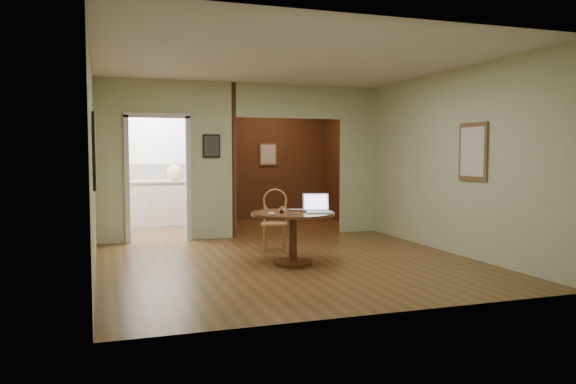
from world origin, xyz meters
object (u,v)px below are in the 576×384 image
object	(u,v)px
dining_table	(293,226)
open_laptop	(318,207)
chair	(275,217)
closed_laptop	(300,210)

from	to	relation	value
dining_table	open_laptop	xyz separation A→B (m)	(0.32, -0.10, 0.25)
dining_table	chair	world-z (taller)	chair
open_laptop	closed_laptop	world-z (taller)	open_laptop
dining_table	open_laptop	distance (m)	0.41
dining_table	open_laptop	world-z (taller)	open_laptop
dining_table	closed_laptop	world-z (taller)	closed_laptop
open_laptop	closed_laptop	size ratio (longest dim) A/B	1.37
closed_laptop	dining_table	bearing A→B (deg)	-134.21
chair	closed_laptop	bearing A→B (deg)	-62.41
dining_table	chair	bearing A→B (deg)	86.45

